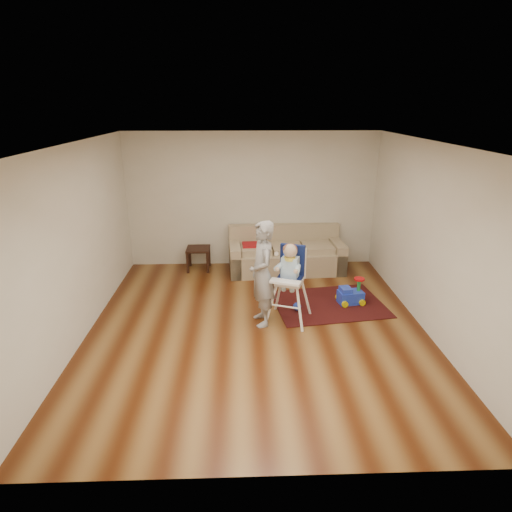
{
  "coord_description": "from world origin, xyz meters",
  "views": [
    {
      "loc": [
        -0.22,
        -5.72,
        3.2
      ],
      "look_at": [
        0.0,
        0.4,
        1.0
      ],
      "focal_mm": 30.0,
      "sensor_mm": 36.0,
      "label": 1
    }
  ],
  "objects_px": {
    "ride_on_toy": "(351,291)",
    "toy_ball": "(297,307)",
    "side_table": "(199,259)",
    "high_chair": "(289,284)",
    "sofa": "(286,250)",
    "adult": "(262,274)"
  },
  "relations": [
    {
      "from": "sofa",
      "to": "adult",
      "type": "bearing_deg",
      "value": -108.32
    },
    {
      "from": "sofa",
      "to": "adult",
      "type": "distance_m",
      "value": 2.26
    },
    {
      "from": "toy_ball",
      "to": "sofa",
      "type": "bearing_deg",
      "value": 90.03
    },
    {
      "from": "adult",
      "to": "side_table",
      "type": "bearing_deg",
      "value": -163.96
    },
    {
      "from": "side_table",
      "to": "high_chair",
      "type": "relative_size",
      "value": 0.36
    },
    {
      "from": "toy_ball",
      "to": "adult",
      "type": "distance_m",
      "value": 1.0
    },
    {
      "from": "side_table",
      "to": "toy_ball",
      "type": "relative_size",
      "value": 3.41
    },
    {
      "from": "high_chair",
      "to": "toy_ball",
      "type": "bearing_deg",
      "value": 79.53
    },
    {
      "from": "high_chair",
      "to": "adult",
      "type": "xyz_separation_m",
      "value": [
        -0.42,
        -0.07,
        0.2
      ]
    },
    {
      "from": "ride_on_toy",
      "to": "sofa",
      "type": "bearing_deg",
      "value": 111.7
    },
    {
      "from": "sofa",
      "to": "toy_ball",
      "type": "xyz_separation_m",
      "value": [
        0.0,
        -1.8,
        -0.35
      ]
    },
    {
      "from": "side_table",
      "to": "adult",
      "type": "height_order",
      "value": "adult"
    },
    {
      "from": "high_chair",
      "to": "adult",
      "type": "relative_size",
      "value": 0.78
    },
    {
      "from": "sofa",
      "to": "toy_ball",
      "type": "height_order",
      "value": "sofa"
    },
    {
      "from": "ride_on_toy",
      "to": "toy_ball",
      "type": "xyz_separation_m",
      "value": [
        -0.93,
        -0.25,
        -0.15
      ]
    },
    {
      "from": "ride_on_toy",
      "to": "toy_ball",
      "type": "height_order",
      "value": "ride_on_toy"
    },
    {
      "from": "sofa",
      "to": "side_table",
      "type": "bearing_deg",
      "value": 172.74
    },
    {
      "from": "adult",
      "to": "high_chair",
      "type": "bearing_deg",
      "value": 88.14
    },
    {
      "from": "ride_on_toy",
      "to": "toy_ball",
      "type": "bearing_deg",
      "value": -174.55
    },
    {
      "from": "side_table",
      "to": "ride_on_toy",
      "type": "bearing_deg",
      "value": -31.94
    },
    {
      "from": "ride_on_toy",
      "to": "toy_ball",
      "type": "distance_m",
      "value": 0.98
    },
    {
      "from": "toy_ball",
      "to": "high_chair",
      "type": "height_order",
      "value": "high_chair"
    }
  ]
}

